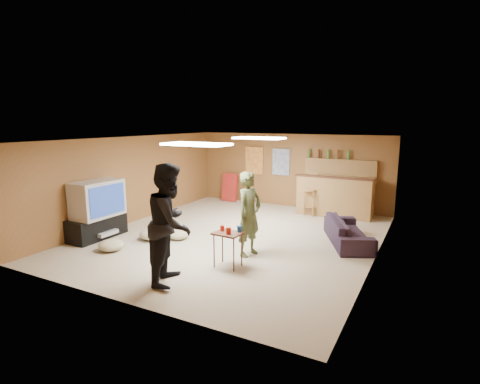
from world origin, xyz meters
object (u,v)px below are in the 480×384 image
at_px(tv_body, 97,199).
at_px(bar_counter, 335,196).
at_px(person_olive, 249,214).
at_px(tray_table, 228,250).
at_px(person_black, 170,223).
at_px(sofa, 348,231).

distance_m(tv_body, bar_counter, 6.09).
xyz_separation_m(person_olive, tray_table, (-0.07, -0.72, -0.50)).
height_order(tv_body, bar_counter, tv_body).
relative_size(person_olive, person_black, 0.85).
bearing_deg(person_olive, person_black, 173.42).
bearing_deg(person_black, tray_table, -49.41).
bearing_deg(person_black, bar_counter, -34.11).
height_order(tv_body, sofa, tv_body).
bearing_deg(tray_table, tv_body, 178.09).
bearing_deg(sofa, person_black, 121.70).
xyz_separation_m(sofa, tray_table, (-1.64, -2.33, 0.05)).
xyz_separation_m(bar_counter, person_olive, (-0.73, -3.84, 0.27)).
bearing_deg(tv_body, sofa, 23.93).
relative_size(tv_body, tray_table, 1.73).
bearing_deg(tv_body, bar_counter, 47.00).
bearing_deg(bar_counter, tray_table, -99.89).
xyz_separation_m(person_olive, sofa, (1.57, 1.61, -0.56)).
bearing_deg(tray_table, person_black, -118.73).
distance_m(bar_counter, person_black, 5.68).
distance_m(bar_counter, person_olive, 3.92).
height_order(bar_counter, tray_table, bar_counter).
xyz_separation_m(tv_body, person_olive, (3.42, 0.61, -0.08)).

